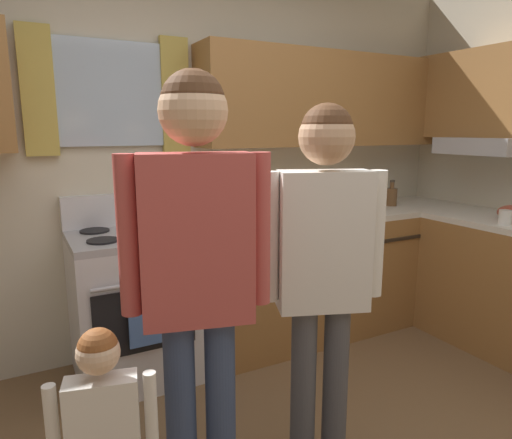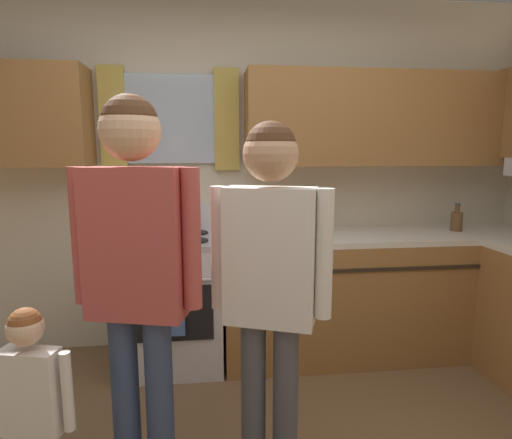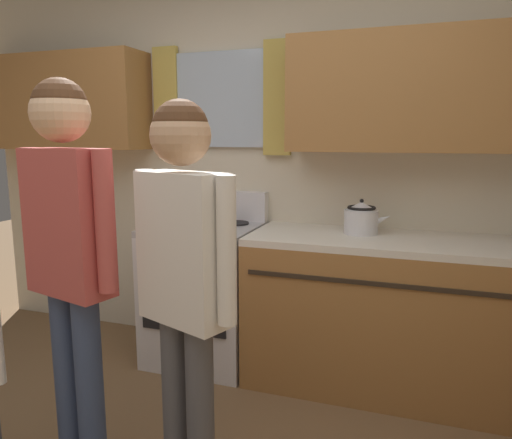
{
  "view_description": "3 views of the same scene",
  "coord_description": "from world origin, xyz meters",
  "px_view_note": "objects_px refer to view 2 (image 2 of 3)",
  "views": [
    {
      "loc": [
        -0.95,
        -1.1,
        1.5
      ],
      "look_at": [
        0.05,
        0.77,
        1.08
      ],
      "focal_mm": 31.87,
      "sensor_mm": 36.0,
      "label": 1
    },
    {
      "loc": [
        -0.13,
        -1.29,
        1.48
      ],
      "look_at": [
        0.11,
        0.76,
        1.14
      ],
      "focal_mm": 29.27,
      "sensor_mm": 36.0,
      "label": 2
    },
    {
      "loc": [
        0.91,
        -1.21,
        1.46
      ],
      "look_at": [
        0.25,
        0.74,
        1.11
      ],
      "focal_mm": 33.57,
      "sensor_mm": 36.0,
      "label": 3
    }
  ],
  "objects_px": {
    "stove_oven": "(173,298)",
    "small_child": "(32,400)",
    "bottle_squat_brown": "(456,221)",
    "adult_in_plaid": "(270,271)",
    "stovetop_kettle": "(309,219)",
    "adult_holding_child": "(136,259)"
  },
  "relations": [
    {
      "from": "bottle_squat_brown",
      "to": "adult_in_plaid",
      "type": "xyz_separation_m",
      "value": [
        -1.58,
        -1.24,
        0.03
      ]
    },
    {
      "from": "adult_in_plaid",
      "to": "small_child",
      "type": "distance_m",
      "value": 0.99
    },
    {
      "from": "adult_holding_child",
      "to": "small_child",
      "type": "height_order",
      "value": "adult_holding_child"
    },
    {
      "from": "stove_oven",
      "to": "stovetop_kettle",
      "type": "xyz_separation_m",
      "value": [
        0.98,
        0.07,
        0.53
      ]
    },
    {
      "from": "small_child",
      "to": "adult_in_plaid",
      "type": "bearing_deg",
      "value": 8.44
    },
    {
      "from": "adult_holding_child",
      "to": "small_child",
      "type": "distance_m",
      "value": 0.62
    },
    {
      "from": "stovetop_kettle",
      "to": "small_child",
      "type": "relative_size",
      "value": 0.29
    },
    {
      "from": "stovetop_kettle",
      "to": "adult_in_plaid",
      "type": "relative_size",
      "value": 0.17
    },
    {
      "from": "bottle_squat_brown",
      "to": "small_child",
      "type": "height_order",
      "value": "bottle_squat_brown"
    },
    {
      "from": "stove_oven",
      "to": "small_child",
      "type": "distance_m",
      "value": 1.42
    },
    {
      "from": "adult_holding_child",
      "to": "adult_in_plaid",
      "type": "xyz_separation_m",
      "value": [
        0.53,
        -0.02,
        -0.06
      ]
    },
    {
      "from": "stove_oven",
      "to": "adult_holding_child",
      "type": "bearing_deg",
      "value": -91.37
    },
    {
      "from": "stove_oven",
      "to": "bottle_squat_brown",
      "type": "height_order",
      "value": "bottle_squat_brown"
    },
    {
      "from": "bottle_squat_brown",
      "to": "adult_holding_child",
      "type": "relative_size",
      "value": 0.12
    },
    {
      "from": "adult_holding_child",
      "to": "stove_oven",
      "type": "bearing_deg",
      "value": 88.63
    },
    {
      "from": "stove_oven",
      "to": "stovetop_kettle",
      "type": "bearing_deg",
      "value": 4.33
    },
    {
      "from": "small_child",
      "to": "adult_holding_child",
      "type": "bearing_deg",
      "value": 22.31
    },
    {
      "from": "stovetop_kettle",
      "to": "adult_holding_child",
      "type": "bearing_deg",
      "value": -128.21
    },
    {
      "from": "adult_in_plaid",
      "to": "small_child",
      "type": "relative_size",
      "value": 1.7
    },
    {
      "from": "adult_holding_child",
      "to": "bottle_squat_brown",
      "type": "bearing_deg",
      "value": 30.05
    },
    {
      "from": "stove_oven",
      "to": "small_child",
      "type": "height_order",
      "value": "stove_oven"
    },
    {
      "from": "stove_oven",
      "to": "adult_in_plaid",
      "type": "bearing_deg",
      "value": -68.05
    }
  ]
}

